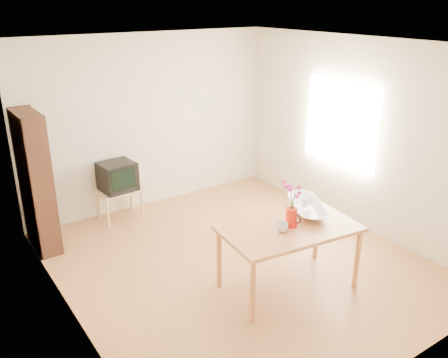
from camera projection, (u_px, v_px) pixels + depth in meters
room at (241, 161)px, 5.40m from camera, size 4.50×4.50×4.50m
table at (290, 233)px, 5.11m from camera, size 1.55×1.00×0.75m
tv_stand at (119, 194)px, 6.85m from camera, size 0.60×0.45×0.46m
bookshelf at (37, 187)px, 5.91m from camera, size 0.28×0.70×1.80m
pitcher at (291, 218)px, 5.07m from camera, size 0.14×0.21×0.21m
flowers at (293, 195)px, 4.97m from camera, size 0.24×0.24×0.33m
mug at (282, 227)px, 4.96m from camera, size 0.17×0.17×0.10m
bowl at (308, 190)px, 5.39m from camera, size 0.72×0.72×0.50m
teacup_a at (305, 195)px, 5.38m from camera, size 0.11×0.11×0.07m
teacup_b at (309, 193)px, 5.44m from camera, size 0.10×0.10×0.07m
television at (117, 176)px, 6.76m from camera, size 0.51×0.48×0.41m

